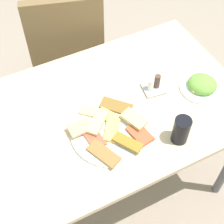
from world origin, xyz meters
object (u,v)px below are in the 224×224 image
condiment_caddy (154,86)px  soda_can (181,130)px  dining_chair (67,48)px  salad_plate_greens (202,85)px  paper_napkin (20,140)px  pide_platter (111,130)px  spoon (18,136)px  dining_table (112,118)px  fork (21,143)px

condiment_caddy → soda_can: bearing=-99.5°
dining_chair → soda_can: (0.13, -0.91, 0.25)m
salad_plate_greens → paper_napkin: bearing=173.1°
pide_platter → salad_plate_greens: (0.46, 0.03, 0.01)m
salad_plate_greens → spoon: bearing=171.9°
dining_table → soda_can: size_ratio=9.42×
dining_chair → paper_napkin: size_ratio=5.80×
fork → salad_plate_greens: bearing=12.3°
paper_napkin → dining_chair: bearing=55.1°
dining_chair → condiment_caddy: bearing=-74.5°
soda_can → dining_chair: bearing=98.2°
dining_chair → pide_platter: (-0.09, -0.75, 0.20)m
condiment_caddy → dining_table: bearing=-178.4°
spoon → dining_chair: bearing=71.4°
pide_platter → soda_can: (0.22, -0.15, 0.05)m
soda_can → spoon: size_ratio=0.70×
fork → spoon: 0.04m
fork → soda_can: bearing=-6.6°
paper_napkin → fork: (0.00, -0.02, 0.00)m
dining_table → paper_napkin: 0.41m
salad_plate_greens → fork: bearing=174.4°
dining_table → salad_plate_greens: 0.42m
dining_chair → pide_platter: bearing=-97.1°
salad_plate_greens → dining_chair: bearing=117.0°
dining_table → spoon: size_ratio=6.58×
spoon → fork: bearing=-73.0°
dining_table → soda_can: bearing=-58.6°
spoon → pide_platter: bearing=-5.5°
dining_table → salad_plate_greens: salad_plate_greens is taller
dining_table → spoon: bearing=175.9°
salad_plate_greens → fork: size_ratio=1.19×
dining_chair → salad_plate_greens: 0.84m
salad_plate_greens → soda_can: bearing=-143.0°
dining_chair → spoon: bearing=-125.7°
dining_chair → spoon: (-0.44, -0.61, 0.20)m
soda_can → spoon: 0.64m
dining_table → pide_platter: size_ratio=3.36×
spoon → condiment_caddy: size_ratio=1.71×
soda_can → paper_napkin: bearing=153.9°
dining_chair → salad_plate_greens: dining_chair is taller
fork → dining_table: bearing=18.9°
paper_napkin → salad_plate_greens: bearing=-6.9°
condiment_caddy → salad_plate_greens: bearing=-25.3°
dining_chair → spoon: dining_chair is taller
salad_plate_greens → soda_can: (-0.24, -0.18, 0.04)m
dining_table → condiment_caddy: (0.21, 0.01, 0.10)m
spoon → paper_napkin: bearing=-73.0°
dining_chair → fork: (-0.44, -0.65, 0.20)m
pide_platter → condiment_caddy: condiment_caddy is taller
dining_chair → salad_plate_greens: (0.37, -0.73, 0.21)m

